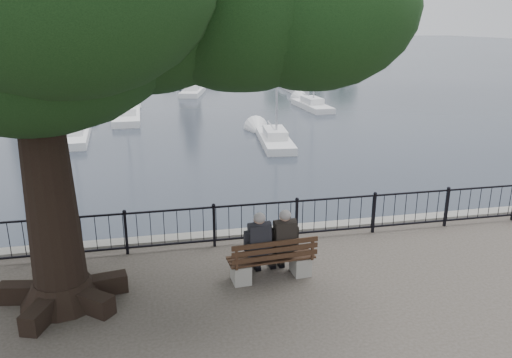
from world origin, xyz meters
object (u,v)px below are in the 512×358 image
object	(u,v)px
bench	(272,264)
lion_monument	(188,56)
person_right	(282,244)
person_left	(257,247)

from	to	relation	value
bench	lion_monument	distance (m)	49.26
person_right	lion_monument	xyz separation A→B (m)	(1.79, 49.09, 0.66)
bench	lion_monument	xyz separation A→B (m)	(2.04, 49.21, 1.02)
person_left	person_right	bearing A→B (deg)	4.33
bench	person_right	world-z (taller)	person_right
person_left	person_right	size ratio (longest dim) A/B	1.00
person_right	lion_monument	world-z (taller)	lion_monument
person_left	bench	bearing A→B (deg)	-16.00
person_left	person_right	distance (m)	0.53
bench	person_left	distance (m)	0.47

